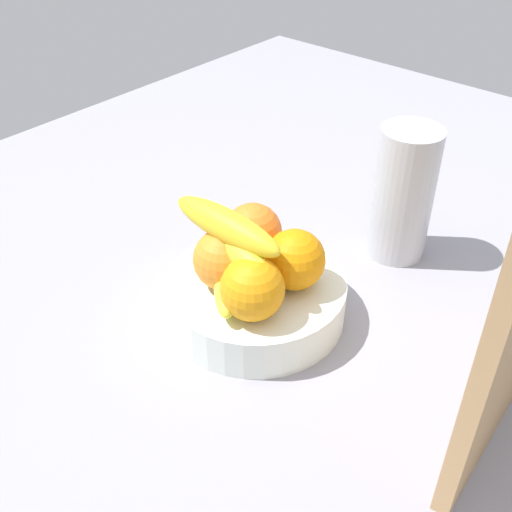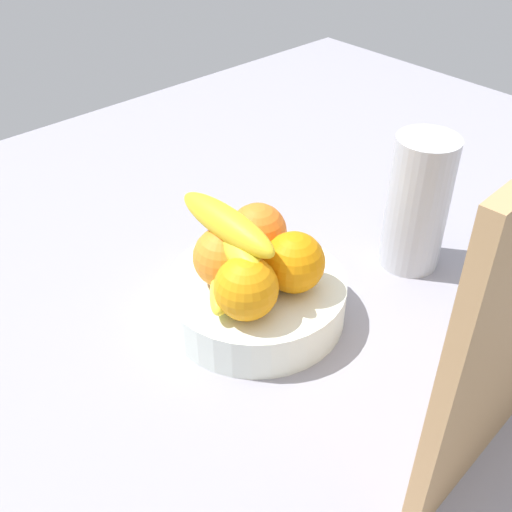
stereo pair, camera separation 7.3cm
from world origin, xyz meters
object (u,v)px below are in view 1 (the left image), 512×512
at_px(orange_center, 223,259).
at_px(orange_back_left, 252,289).
at_px(banana_bunch, 231,249).
at_px(orange_front_left, 295,260).
at_px(thermos_tumbler, 403,194).
at_px(orange_front_right, 255,231).
at_px(fruit_bowl, 256,298).

distance_m(orange_center, orange_back_left, 0.07).
bearing_deg(banana_bunch, orange_back_left, 64.50).
bearing_deg(banana_bunch, orange_front_left, 128.24).
distance_m(orange_center, banana_bunch, 0.02).
distance_m(orange_front_left, thermos_tumbler, 0.22).
xyz_separation_m(orange_front_left, orange_back_left, (0.08, -0.00, 0.00)).
bearing_deg(orange_front_right, fruit_bowl, 42.83).
relative_size(orange_front_left, orange_front_right, 1.00).
xyz_separation_m(orange_center, banana_bunch, (-0.01, 0.01, 0.01)).
height_order(orange_center, orange_back_left, same).
bearing_deg(orange_front_right, orange_back_left, 39.78).
relative_size(fruit_bowl, orange_back_left, 3.02).
bearing_deg(thermos_tumbler, orange_back_left, -5.19).
distance_m(orange_center, thermos_tumbler, 0.29).
relative_size(orange_center, banana_bunch, 0.43).
bearing_deg(thermos_tumbler, orange_center, -18.34).
relative_size(orange_front_left, orange_back_left, 1.00).
height_order(orange_front_right, thermos_tumbler, thermos_tumbler).
bearing_deg(fruit_bowl, orange_back_left, 36.98).
relative_size(orange_front_right, orange_center, 1.00).
height_order(fruit_bowl, orange_back_left, orange_back_left).
height_order(orange_center, thermos_tumbler, thermos_tumbler).
distance_m(fruit_bowl, orange_front_left, 0.08).
xyz_separation_m(banana_bunch, thermos_tumbler, (-0.27, 0.09, -0.01)).
bearing_deg(orange_back_left, orange_center, -106.70).
bearing_deg(orange_center, fruit_bowl, 137.98).
height_order(orange_center, banana_bunch, banana_bunch).
distance_m(banana_bunch, thermos_tumbler, 0.28).
xyz_separation_m(orange_back_left, banana_bunch, (-0.03, -0.06, 0.01)).
bearing_deg(thermos_tumbler, orange_front_left, -6.35).
distance_m(orange_front_left, orange_center, 0.09).
bearing_deg(orange_front_left, thermos_tumbler, 173.65).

